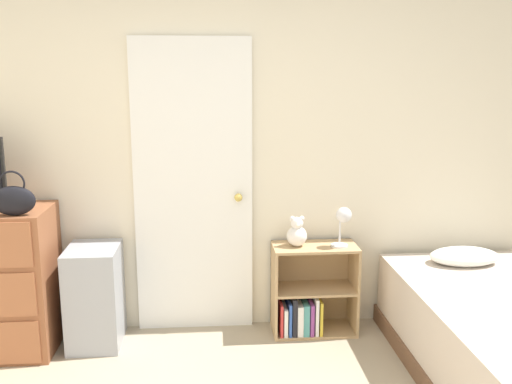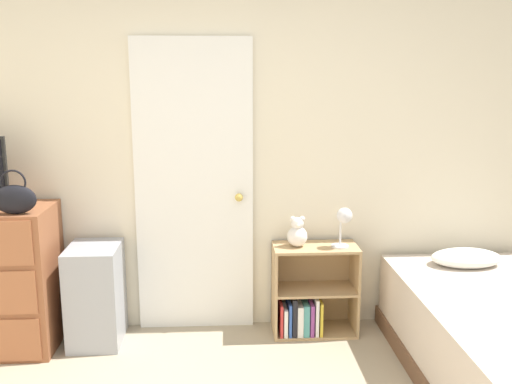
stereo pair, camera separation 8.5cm
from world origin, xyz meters
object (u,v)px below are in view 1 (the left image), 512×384
object	(u,v)px
handbag	(13,200)
bookshelf	(308,298)
teddy_bear	(297,233)
desk_lamp	(343,219)
storage_bin	(95,296)

from	to	relation	value
handbag	bookshelf	bearing A→B (deg)	8.44
teddy_bear	desk_lamp	bearing A→B (deg)	-7.97
storage_bin	bookshelf	world-z (taller)	storage_bin
handbag	bookshelf	size ratio (longest dim) A/B	0.44
handbag	teddy_bear	size ratio (longest dim) A/B	1.29
bookshelf	desk_lamp	distance (m)	0.62
bookshelf	storage_bin	bearing A→B (deg)	-177.54
handbag	teddy_bear	xyz separation A→B (m)	(1.75, 0.27, -0.33)
handbag	teddy_bear	world-z (taller)	handbag
handbag	desk_lamp	world-z (taller)	handbag
bookshelf	teddy_bear	bearing A→B (deg)	-179.53
storage_bin	desk_lamp	size ratio (longest dim) A/B	2.42
storage_bin	handbag	bearing A→B (deg)	-152.04
bookshelf	handbag	bearing A→B (deg)	-171.56
handbag	storage_bin	world-z (taller)	handbag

